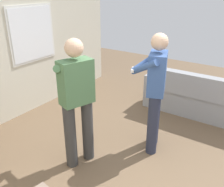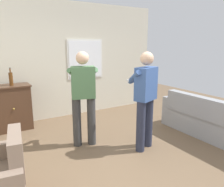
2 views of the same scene
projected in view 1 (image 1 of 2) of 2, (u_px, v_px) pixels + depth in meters
The scene contains 5 objects.
ground at pixel (144, 171), 3.24m from camera, with size 10.40×10.40×0.00m, color brown.
wall_back_with_window at pixel (3, 40), 4.05m from camera, with size 5.20×0.15×2.80m.
couch at pixel (215, 103), 4.36m from camera, with size 0.57×2.57×0.82m.
person_standing_left at pixel (77, 98), 3.07m from camera, with size 0.53×0.52×1.68m.
person_standing_right at pixel (155, 89), 3.35m from camera, with size 0.52×0.52×1.68m.
Camera 1 is at (-2.35, -1.09, 2.23)m, focal length 40.00 mm.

